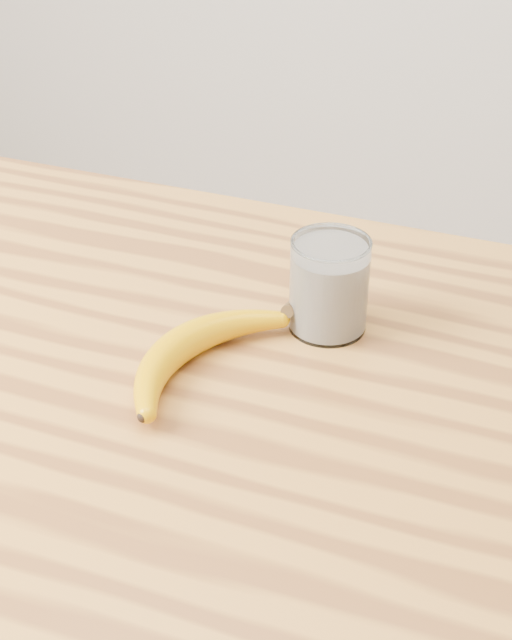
% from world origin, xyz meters
% --- Properties ---
extents(table, '(1.20, 0.80, 0.90)m').
position_xyz_m(table, '(0.00, 0.00, 0.77)').
color(table, '#AD722D').
rests_on(table, ground).
extents(smoothie_glass, '(0.09, 0.09, 0.11)m').
position_xyz_m(smoothie_glass, '(0.10, 0.12, 0.95)').
color(smoothie_glass, white).
rests_on(smoothie_glass, table).
extents(banana, '(0.21, 0.34, 0.04)m').
position_xyz_m(banana, '(-0.03, 0.00, 0.92)').
color(banana, '#C68900').
rests_on(banana, table).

